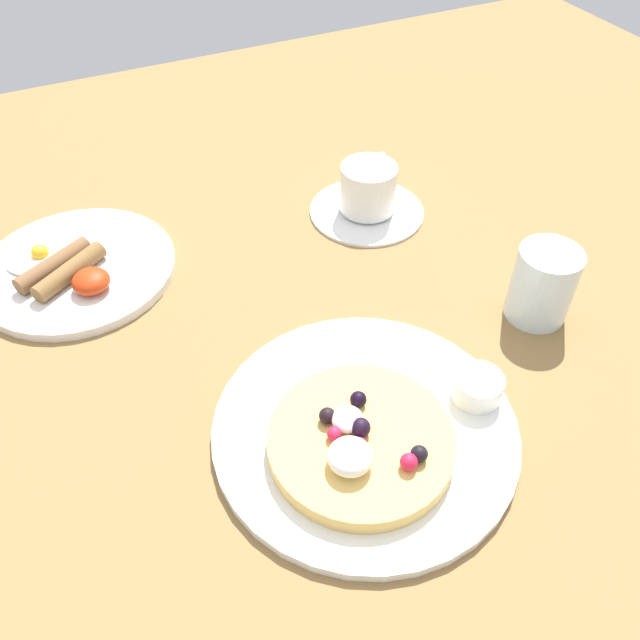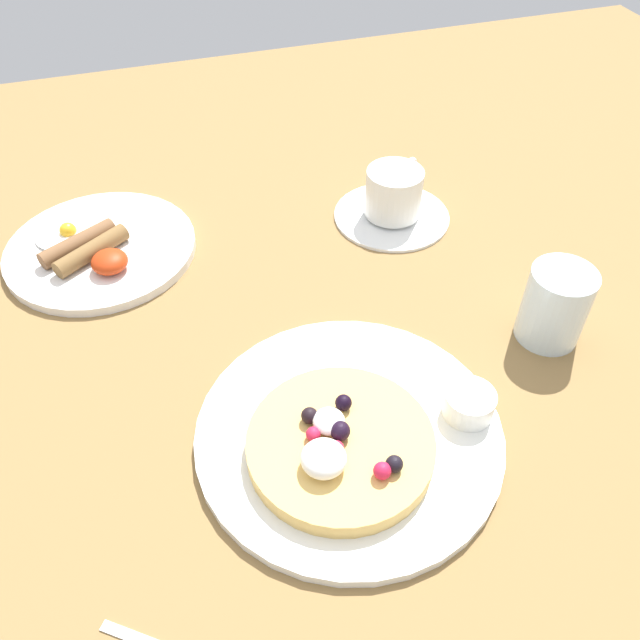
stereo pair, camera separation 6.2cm
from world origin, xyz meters
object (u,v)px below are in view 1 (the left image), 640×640
object	(u,v)px
breakfast_plate	(78,269)
coffee_cup	(369,186)
syrup_ramekin	(478,387)
water_glass	(543,284)
pancake_plate	(365,429)
coffee_saucer	(367,210)

from	to	relation	value
breakfast_plate	coffee_cup	xyz separation A→B (cm)	(36.27, -3.82, 3.35)
syrup_ramekin	water_glass	bearing A→B (deg)	29.54
syrup_ramekin	water_glass	distance (cm)	15.20
breakfast_plate	syrup_ramekin	bearing A→B (deg)	-49.38
pancake_plate	syrup_ramekin	distance (cm)	11.34
syrup_ramekin	coffee_saucer	world-z (taller)	syrup_ramekin
coffee_saucer	coffee_cup	distance (cm)	3.51
syrup_ramekin	coffee_saucer	bearing A→B (deg)	80.23
syrup_ramekin	water_glass	xyz separation A→B (cm)	(13.13, 7.44, 1.82)
pancake_plate	breakfast_plate	size ratio (longest dim) A/B	1.24
syrup_ramekin	coffee_cup	bearing A→B (deg)	80.03
breakfast_plate	coffee_saucer	xyz separation A→B (cm)	(36.13, -3.94, -0.16)
pancake_plate	coffee_cup	bearing A→B (deg)	61.27
coffee_cup	syrup_ramekin	bearing A→B (deg)	-99.97
breakfast_plate	coffee_cup	world-z (taller)	coffee_cup
pancake_plate	water_glass	bearing A→B (deg)	13.89
breakfast_plate	coffee_saucer	size ratio (longest dim) A/B	1.53
pancake_plate	syrup_ramekin	size ratio (longest dim) A/B	5.95
pancake_plate	coffee_saucer	world-z (taller)	pancake_plate
coffee_cup	water_glass	bearing A→B (deg)	-72.93
syrup_ramekin	coffee_cup	distance (cm)	32.45
breakfast_plate	water_glass	distance (cm)	52.27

